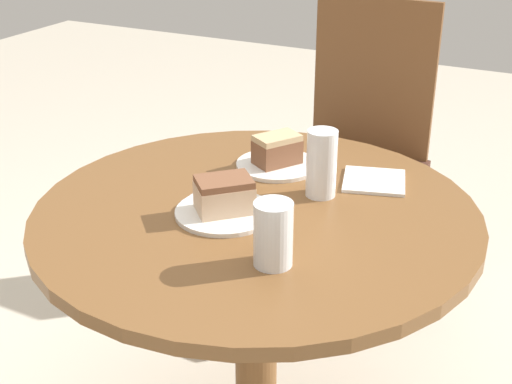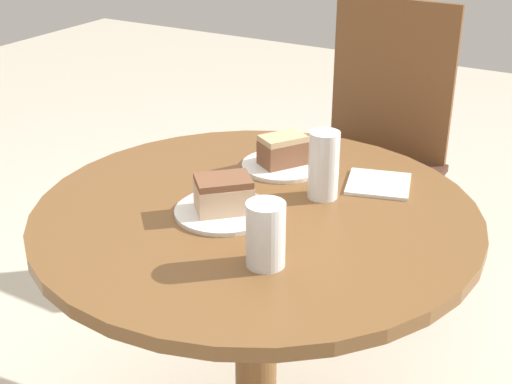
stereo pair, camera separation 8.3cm
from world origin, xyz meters
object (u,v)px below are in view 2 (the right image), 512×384
(plate_far, at_px, (282,165))
(cake_slice_far, at_px, (283,150))
(chair, at_px, (372,150))
(cake_slice_near, at_px, (224,194))
(plate_near, at_px, (224,211))
(glass_lemonade, at_px, (323,169))
(glass_water, at_px, (266,238))

(plate_far, height_order, cake_slice_far, cake_slice_far)
(chair, height_order, cake_slice_far, chair)
(chair, xyz_separation_m, cake_slice_near, (0.04, -1.01, 0.26))
(plate_near, distance_m, cake_slice_far, 0.29)
(glass_lemonade, height_order, glass_water, glass_lemonade)
(plate_near, height_order, cake_slice_far, cake_slice_far)
(plate_near, xyz_separation_m, glass_water, (0.18, -0.14, 0.05))
(chair, height_order, glass_water, chair)
(cake_slice_far, bearing_deg, cake_slice_near, -88.02)
(chair, distance_m, cake_slice_near, 1.04)
(cake_slice_near, distance_m, glass_water, 0.23)
(chair, distance_m, plate_far, 0.76)
(plate_near, height_order, cake_slice_near, cake_slice_near)
(glass_lemonade, bearing_deg, cake_slice_far, 147.10)
(chair, distance_m, cake_slice_far, 0.77)
(plate_near, bearing_deg, cake_slice_near, -90.00)
(plate_far, height_order, glass_water, glass_water)
(plate_near, bearing_deg, glass_water, -37.43)
(cake_slice_far, bearing_deg, glass_water, -65.74)
(plate_near, relative_size, glass_lemonade, 1.38)
(glass_lemonade, relative_size, glass_water, 1.21)
(chair, xyz_separation_m, glass_lemonade, (0.19, -0.83, 0.28))
(plate_far, bearing_deg, chair, 92.76)
(cake_slice_near, bearing_deg, plate_near, 90.00)
(cake_slice_far, distance_m, glass_water, 0.47)
(cake_slice_near, bearing_deg, glass_lemonade, 51.28)
(plate_near, bearing_deg, chair, 92.54)
(cake_slice_far, bearing_deg, glass_lemonade, -32.90)
(plate_near, xyz_separation_m, plate_far, (-0.01, 0.29, -0.00))
(plate_far, bearing_deg, glass_water, -65.74)
(chair, bearing_deg, cake_slice_far, -86.54)
(chair, height_order, glass_lemonade, chair)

